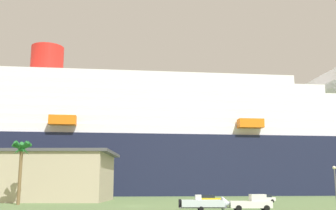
{
  "coord_description": "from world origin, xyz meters",
  "views": [
    {
      "loc": [
        -0.14,
        -70.88,
        3.5
      ],
      "look_at": [
        7.52,
        27.44,
        22.4
      ],
      "focal_mm": 44.47,
      "sensor_mm": 36.0,
      "label": 1
    }
  ],
  "objects_px": {
    "pickup_truck": "(252,203)",
    "street_lamp": "(335,179)",
    "parked_car_red_hatchback": "(25,198)",
    "cruise_ship": "(157,146)",
    "parked_car_white_van": "(263,198)",
    "small_boat_on_trailer": "(208,204)",
    "palm_tree": "(21,153)",
    "parked_car_yellow_taxi": "(209,199)"
  },
  "relations": [
    {
      "from": "pickup_truck",
      "to": "street_lamp",
      "type": "bearing_deg",
      "value": 31.96
    },
    {
      "from": "street_lamp",
      "to": "parked_car_red_hatchback",
      "type": "relative_size",
      "value": 1.33
    },
    {
      "from": "cruise_ship",
      "to": "parked_car_white_van",
      "type": "relative_size",
      "value": 62.35
    },
    {
      "from": "small_boat_on_trailer",
      "to": "street_lamp",
      "type": "bearing_deg",
      "value": 24.04
    },
    {
      "from": "palm_tree",
      "to": "parked_car_red_hatchback",
      "type": "xyz_separation_m",
      "value": [
        -2.09,
        12.68,
        -8.18
      ]
    },
    {
      "from": "parked_car_yellow_taxi",
      "to": "pickup_truck",
      "type": "bearing_deg",
      "value": -84.94
    },
    {
      "from": "cruise_ship",
      "to": "small_boat_on_trailer",
      "type": "height_order",
      "value": "cruise_ship"
    },
    {
      "from": "pickup_truck",
      "to": "parked_car_red_hatchback",
      "type": "distance_m",
      "value": 50.58
    },
    {
      "from": "cruise_ship",
      "to": "street_lamp",
      "type": "distance_m",
      "value": 80.31
    },
    {
      "from": "cruise_ship",
      "to": "pickup_truck",
      "type": "bearing_deg",
      "value": -84.23
    },
    {
      "from": "cruise_ship",
      "to": "parked_car_white_van",
      "type": "distance_m",
      "value": 64.92
    },
    {
      "from": "pickup_truck",
      "to": "palm_tree",
      "type": "bearing_deg",
      "value": 150.98
    },
    {
      "from": "palm_tree",
      "to": "parked_car_white_van",
      "type": "distance_m",
      "value": 46.78
    },
    {
      "from": "parked_car_red_hatchback",
      "to": "small_boat_on_trailer",
      "type": "bearing_deg",
      "value": -45.04
    },
    {
      "from": "pickup_truck",
      "to": "street_lamp",
      "type": "distance_m",
      "value": 20.42
    },
    {
      "from": "cruise_ship",
      "to": "pickup_truck",
      "type": "distance_m",
      "value": 87.57
    },
    {
      "from": "parked_car_red_hatchback",
      "to": "parked_car_white_van",
      "type": "bearing_deg",
      "value": -8.84
    },
    {
      "from": "pickup_truck",
      "to": "street_lamp",
      "type": "relative_size",
      "value": 0.87
    },
    {
      "from": "parked_car_yellow_taxi",
      "to": "small_boat_on_trailer",
      "type": "bearing_deg",
      "value": -100.3
    },
    {
      "from": "pickup_truck",
      "to": "parked_car_yellow_taxi",
      "type": "height_order",
      "value": "pickup_truck"
    },
    {
      "from": "parked_car_red_hatchback",
      "to": "parked_car_white_van",
      "type": "relative_size",
      "value": 1.04
    },
    {
      "from": "parked_car_red_hatchback",
      "to": "parked_car_yellow_taxi",
      "type": "xyz_separation_m",
      "value": [
        36.47,
        -10.38,
        -0.0
      ]
    },
    {
      "from": "street_lamp",
      "to": "parked_car_yellow_taxi",
      "type": "height_order",
      "value": "street_lamp"
    },
    {
      "from": "parked_car_white_van",
      "to": "pickup_truck",
      "type": "bearing_deg",
      "value": -110.29
    },
    {
      "from": "street_lamp",
      "to": "pickup_truck",
      "type": "bearing_deg",
      "value": -148.04
    },
    {
      "from": "cruise_ship",
      "to": "small_boat_on_trailer",
      "type": "distance_m",
      "value": 86.84
    },
    {
      "from": "palm_tree",
      "to": "parked_car_white_van",
      "type": "xyz_separation_m",
      "value": [
        45.76,
        5.24,
        -8.18
      ]
    },
    {
      "from": "pickup_truck",
      "to": "street_lamp",
      "type": "height_order",
      "value": "street_lamp"
    },
    {
      "from": "small_boat_on_trailer",
      "to": "parked_car_yellow_taxi",
      "type": "xyz_separation_m",
      "value": [
        4.02,
        22.12,
        -0.13
      ]
    },
    {
      "from": "street_lamp",
      "to": "parked_car_white_van",
      "type": "relative_size",
      "value": 1.39
    },
    {
      "from": "parked_car_yellow_taxi",
      "to": "parked_car_white_van",
      "type": "distance_m",
      "value": 11.76
    },
    {
      "from": "pickup_truck",
      "to": "parked_car_white_van",
      "type": "relative_size",
      "value": 1.21
    },
    {
      "from": "small_boat_on_trailer",
      "to": "cruise_ship",
      "type": "bearing_deg",
      "value": 91.79
    },
    {
      "from": "parked_car_white_van",
      "to": "cruise_ship",
      "type": "bearing_deg",
      "value": 106.67
    },
    {
      "from": "street_lamp",
      "to": "parked_car_red_hatchback",
      "type": "height_order",
      "value": "street_lamp"
    },
    {
      "from": "small_boat_on_trailer",
      "to": "street_lamp",
      "type": "distance_m",
      "value": 25.53
    },
    {
      "from": "parked_car_red_hatchback",
      "to": "parked_car_yellow_taxi",
      "type": "distance_m",
      "value": 37.92
    },
    {
      "from": "palm_tree",
      "to": "cruise_ship",
      "type": "bearing_deg",
      "value": 67.11
    },
    {
      "from": "pickup_truck",
      "to": "parked_car_red_hatchback",
      "type": "xyz_separation_m",
      "value": [
        -38.46,
        32.86,
        -0.21
      ]
    },
    {
      "from": "parked_car_white_van",
      "to": "parked_car_yellow_taxi",
      "type": "bearing_deg",
      "value": -165.53
    },
    {
      "from": "palm_tree",
      "to": "parked_car_yellow_taxi",
      "type": "bearing_deg",
      "value": 3.83
    },
    {
      "from": "palm_tree",
      "to": "parked_car_red_hatchback",
      "type": "height_order",
      "value": "palm_tree"
    }
  ]
}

